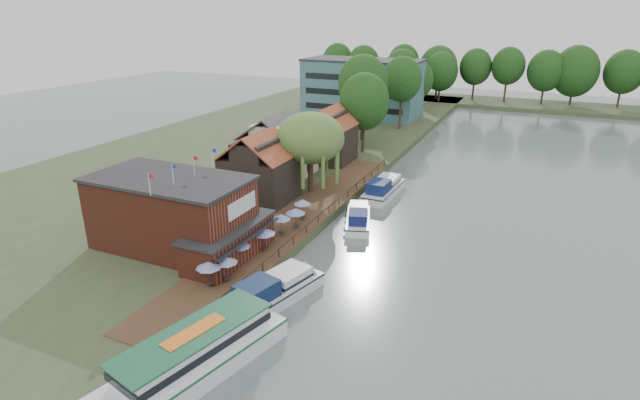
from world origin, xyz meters
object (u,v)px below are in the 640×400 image
at_px(umbrella_2, 240,253).
at_px(tour_boat, 187,357).
at_px(cruiser_1, 358,215).
at_px(cruiser_0, 275,287).
at_px(cruiser_2, 384,186).
at_px(cottage_a, 260,167).
at_px(umbrella_3, 263,240).
at_px(willow, 310,153).
at_px(cottage_c, 329,135).
at_px(umbrella_1, 227,269).
at_px(umbrella_0, 209,274).
at_px(swan, 227,373).
at_px(umbrella_4, 281,225).
at_px(hotel_block, 362,87).
at_px(umbrella_6, 303,209).
at_px(cottage_b, 278,145).
at_px(umbrella_5, 296,219).
at_px(pub, 188,215).

relative_size(umbrella_2, tour_boat, 0.15).
bearing_deg(cruiser_1, cruiser_0, -110.94).
distance_m(umbrella_2, cruiser_2, 26.52).
height_order(cruiser_2, tour_boat, tour_boat).
distance_m(cottage_a, umbrella_3, 14.92).
distance_m(willow, tour_boat, 35.10).
distance_m(cottage_c, umbrella_3, 32.27).
bearing_deg(umbrella_1, umbrella_2, 101.62).
xyz_separation_m(cottage_c, umbrella_1, (6.84, -37.85, -2.96)).
bearing_deg(umbrella_3, umbrella_0, -94.94).
xyz_separation_m(cottage_c, cruiser_0, (11.24, -37.32, -3.92)).
distance_m(umbrella_1, umbrella_2, 3.14).
height_order(umbrella_1, swan, umbrella_1).
xyz_separation_m(cruiser_0, cruiser_1, (0.74, 18.15, -0.21)).
xyz_separation_m(umbrella_4, cruiser_1, (5.41, 8.41, -1.17)).
relative_size(umbrella_1, tour_boat, 0.15).
distance_m(umbrella_1, cruiser_1, 19.42).
distance_m(umbrella_4, tour_boat, 20.90).
bearing_deg(umbrella_3, cruiser_2, 77.42).
distance_m(cruiser_0, cruiser_2, 28.46).
xyz_separation_m(hotel_block, willow, (11.50, -51.00, -0.94)).
relative_size(umbrella_6, swan, 5.40).
xyz_separation_m(cottage_b, cruiser_1, (15.98, -10.16, -4.13)).
bearing_deg(umbrella_6, cruiser_0, -72.55).
xyz_separation_m(willow, umbrella_5, (3.71, -11.51, -3.93)).
height_order(umbrella_0, cruiser_0, umbrella_0).
bearing_deg(hotel_block, cruiser_2, -66.70).
xyz_separation_m(umbrella_3, cruiser_2, (5.03, 22.56, -0.97)).
relative_size(umbrella_4, swan, 5.40).
height_order(umbrella_0, umbrella_4, same).
bearing_deg(tour_boat, hotel_block, 116.10).
xyz_separation_m(umbrella_2, umbrella_3, (0.51, 3.35, 0.00)).
xyz_separation_m(umbrella_5, cruiser_2, (4.54, 16.65, -0.97)).
relative_size(umbrella_3, umbrella_5, 1.01).
distance_m(hotel_block, cottage_a, 56.47).
xyz_separation_m(cottage_b, umbrella_6, (10.67, -13.79, -2.96)).
bearing_deg(cruiser_0, cottage_b, 133.22).
bearing_deg(cruiser_1, umbrella_4, -141.33).
bearing_deg(cottage_b, umbrella_5, -55.82).
height_order(umbrella_0, tour_boat, umbrella_0).
xyz_separation_m(pub, umbrella_5, (7.21, 8.49, -2.36)).
bearing_deg(cruiser_1, umbrella_1, -123.98).
bearing_deg(cottage_b, willow, -33.69).
xyz_separation_m(cottage_b, swan, (16.84, -37.81, -5.03)).
bearing_deg(cottage_a, pub, -86.19).
distance_m(umbrella_5, cruiser_1, 8.02).
xyz_separation_m(umbrella_4, cruiser_2, (5.18, 18.72, -0.97)).
xyz_separation_m(umbrella_4, tour_boat, (4.07, -20.49, -0.60)).
distance_m(willow, umbrella_2, 21.32).
relative_size(cruiser_0, swan, 24.51).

